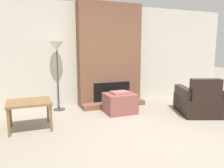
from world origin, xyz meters
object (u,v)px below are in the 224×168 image
object	(u,v)px
ottoman	(120,103)
floor_lamp_left	(57,52)
armchair	(198,102)
side_table	(29,104)

from	to	relation	value
ottoman	floor_lamp_left	bearing A→B (deg)	148.48
armchair	floor_lamp_left	size ratio (longest dim) A/B	0.76
floor_lamp_left	armchair	bearing A→B (deg)	-27.95
armchair	side_table	world-z (taller)	armchair
ottoman	floor_lamp_left	xyz separation A→B (m)	(-1.27, 0.78, 1.15)
ottoman	side_table	size ratio (longest dim) A/B	0.89
armchair	floor_lamp_left	xyz separation A→B (m)	(-2.86, 1.52, 1.11)
ottoman	armchair	xyz separation A→B (m)	(1.60, -0.74, 0.04)
side_table	floor_lamp_left	bearing A→B (deg)	58.24
armchair	side_table	bearing A→B (deg)	14.44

